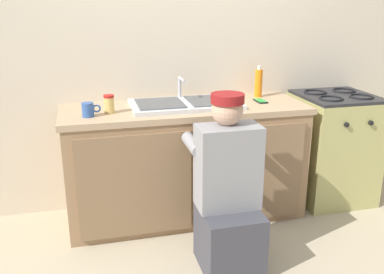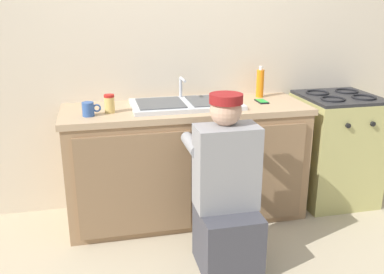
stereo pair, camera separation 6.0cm
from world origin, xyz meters
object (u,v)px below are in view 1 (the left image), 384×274
(coffee_mug, at_px, (88,110))
(soap_bottle_orange, at_px, (258,83))
(cell_phone, at_px, (260,101))
(stove_range, at_px, (332,147))
(sink_double_basin, at_px, (185,104))
(condiment_jar, at_px, (109,104))
(plumber_person, at_px, (228,198))

(coffee_mug, distance_m, soap_bottle_orange, 1.37)
(cell_phone, bearing_deg, coffee_mug, -174.49)
(stove_range, relative_size, cell_phone, 6.50)
(sink_double_basin, distance_m, cell_phone, 0.60)
(condiment_jar, xyz_separation_m, coffee_mug, (-0.14, -0.06, -0.02))
(stove_range, height_order, condiment_jar, condiment_jar)
(sink_double_basin, distance_m, stove_range, 1.34)
(plumber_person, bearing_deg, coffee_mug, 143.03)
(sink_double_basin, height_order, cell_phone, sink_double_basin)
(stove_range, bearing_deg, coffee_mug, -176.43)
(plumber_person, bearing_deg, condiment_jar, 134.80)
(cell_phone, bearing_deg, soap_bottle_orange, 74.08)
(sink_double_basin, bearing_deg, stove_range, -0.10)
(stove_range, relative_size, plumber_person, 0.82)
(sink_double_basin, bearing_deg, coffee_mug, -169.87)
(condiment_jar, bearing_deg, cell_phone, 3.23)
(coffee_mug, distance_m, cell_phone, 1.30)
(cell_phone, relative_size, soap_bottle_orange, 0.56)
(coffee_mug, bearing_deg, stove_range, 3.57)
(soap_bottle_orange, bearing_deg, condiment_jar, -168.96)
(coffee_mug, xyz_separation_m, cell_phone, (1.29, 0.12, -0.04))
(coffee_mug, xyz_separation_m, soap_bottle_orange, (1.34, 0.29, 0.07))
(plumber_person, xyz_separation_m, cell_phone, (0.50, 0.72, 0.42))
(condiment_jar, bearing_deg, stove_range, 1.97)
(stove_range, relative_size, coffee_mug, 7.22)
(plumber_person, height_order, coffee_mug, plumber_person)
(plumber_person, xyz_separation_m, coffee_mug, (-0.80, 0.60, 0.46))
(stove_range, bearing_deg, plumber_person, -148.16)
(sink_double_basin, height_order, stove_range, sink_double_basin)
(sink_double_basin, relative_size, coffee_mug, 6.35)
(stove_range, distance_m, condiment_jar, 1.88)
(plumber_person, distance_m, condiment_jar, 1.05)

